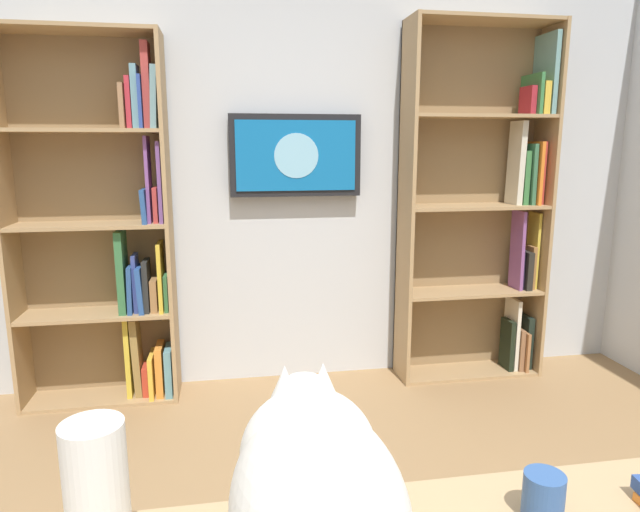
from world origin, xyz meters
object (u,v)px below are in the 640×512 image
object	(u,v)px
bookshelf_left	(488,209)
coffee_mug	(543,497)
bookshelf_right	(111,235)
wall_mounted_tv	(296,156)
paper_towel_roll	(97,491)
cat	(315,490)

from	to	relation	value
bookshelf_left	coffee_mug	size ratio (longest dim) A/B	22.48
bookshelf_right	coffee_mug	xyz separation A→B (m)	(-1.23, 2.30, -0.19)
wall_mounted_tv	paper_towel_roll	xyz separation A→B (m)	(0.65, 2.33, -0.54)
bookshelf_right	paper_towel_roll	distance (m)	2.29
bookshelf_left	paper_towel_roll	size ratio (longest dim) A/B	8.44
wall_mounted_tv	paper_towel_roll	bearing A→B (deg)	74.36
bookshelf_right	paper_towel_roll	bearing A→B (deg)	99.94
paper_towel_roll	wall_mounted_tv	bearing A→B (deg)	-105.64
bookshelf_left	wall_mounted_tv	size ratio (longest dim) A/B	2.81
wall_mounted_tv	coffee_mug	world-z (taller)	wall_mounted_tv
coffee_mug	bookshelf_left	bearing A→B (deg)	-113.55
bookshelf_right	coffee_mug	bearing A→B (deg)	118.16
paper_towel_roll	coffee_mug	xyz separation A→B (m)	(-0.84, 0.04, -0.08)
bookshelf_right	cat	distance (m)	2.49
bookshelf_left	wall_mounted_tv	xyz separation A→B (m)	(1.19, -0.08, 0.33)
bookshelf_left	paper_towel_roll	bearing A→B (deg)	50.85
paper_towel_roll	bookshelf_right	bearing A→B (deg)	-80.06
wall_mounted_tv	coffee_mug	bearing A→B (deg)	94.37
bookshelf_left	wall_mounted_tv	bearing A→B (deg)	-3.64
bookshelf_left	cat	bearing A→B (deg)	58.27
coffee_mug	bookshelf_right	bearing A→B (deg)	-61.84
bookshelf_right	coffee_mug	world-z (taller)	bookshelf_right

